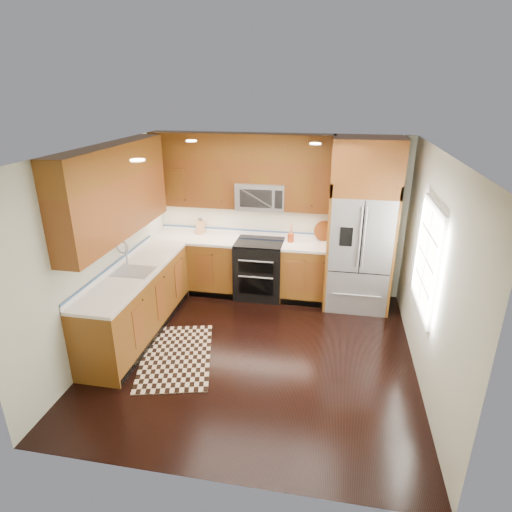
% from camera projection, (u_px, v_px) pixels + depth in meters
% --- Properties ---
extents(ground, '(4.00, 4.00, 0.00)m').
position_uv_depth(ground, '(256.00, 353.00, 5.60)').
color(ground, black).
rests_on(ground, ground).
extents(wall_back, '(4.00, 0.02, 2.60)m').
position_uv_depth(wall_back, '(278.00, 215.00, 6.95)').
color(wall_back, beige).
rests_on(wall_back, ground).
extents(wall_left, '(0.02, 4.00, 2.60)m').
position_uv_depth(wall_left, '(102.00, 250.00, 5.46)').
color(wall_left, beige).
rests_on(wall_left, ground).
extents(wall_right, '(0.02, 4.00, 2.60)m').
position_uv_depth(wall_right, '(431.00, 274.00, 4.78)').
color(wall_right, beige).
rests_on(wall_right, ground).
extents(window, '(0.04, 1.10, 1.30)m').
position_uv_depth(window, '(427.00, 259.00, 4.93)').
color(window, white).
rests_on(window, ground).
extents(base_cabinets, '(2.85, 3.00, 0.90)m').
position_uv_depth(base_cabinets, '(187.00, 285.00, 6.46)').
color(base_cabinets, brown).
rests_on(base_cabinets, ground).
extents(countertop, '(2.86, 3.01, 0.04)m').
position_uv_depth(countertop, '(197.00, 254.00, 6.37)').
color(countertop, silver).
rests_on(countertop, base_cabinets).
extents(upper_cabinets, '(2.85, 3.00, 1.15)m').
position_uv_depth(upper_cabinets, '(190.00, 179.00, 6.04)').
color(upper_cabinets, brown).
rests_on(upper_cabinets, ground).
extents(range, '(0.76, 0.67, 0.95)m').
position_uv_depth(range, '(259.00, 269.00, 6.99)').
color(range, black).
rests_on(range, ground).
extents(microwave, '(0.76, 0.40, 0.42)m').
position_uv_depth(microwave, '(261.00, 196.00, 6.67)').
color(microwave, '#B2B2B7').
rests_on(microwave, ground).
extents(refrigerator, '(0.98, 0.75, 2.60)m').
position_uv_depth(refrigerator, '(361.00, 226.00, 6.38)').
color(refrigerator, '#B2B2B7').
rests_on(refrigerator, ground).
extents(sink_faucet, '(0.54, 0.44, 0.37)m').
position_uv_depth(sink_faucet, '(132.00, 267.00, 5.74)').
color(sink_faucet, '#B2B2B7').
rests_on(sink_faucet, countertop).
extents(rug, '(1.20, 1.63, 0.01)m').
position_uv_depth(rug, '(176.00, 356.00, 5.52)').
color(rug, black).
rests_on(rug, ground).
extents(knife_block, '(0.14, 0.16, 0.27)m').
position_uv_depth(knife_block, '(201.00, 227.00, 7.19)').
color(knife_block, tan).
rests_on(knife_block, countertop).
extents(utensil_crock, '(0.12, 0.12, 0.29)m').
position_uv_depth(utensil_crock, '(291.00, 236.00, 6.79)').
color(utensil_crock, '#943512').
rests_on(utensil_crock, countertop).
extents(cutting_board, '(0.39, 0.39, 0.02)m').
position_uv_depth(cutting_board, '(323.00, 240.00, 6.89)').
color(cutting_board, brown).
rests_on(cutting_board, countertop).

